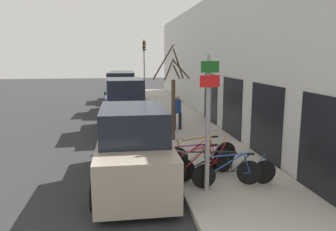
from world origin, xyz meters
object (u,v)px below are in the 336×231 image
at_px(signpost, 208,120).
at_px(bicycle_1, 216,169).
at_px(street_tree, 173,97).
at_px(traffic_light, 144,62).
at_px(parked_car_1, 125,109).
at_px(parked_car_3, 122,88).
at_px(bicycle_3, 199,164).
at_px(bicycle_0, 235,172).
at_px(bicycle_5, 202,154).
at_px(bicycle_4, 193,160).
at_px(parked_car_2, 122,94).
at_px(parked_car_0, 134,149).
at_px(bicycle_2, 202,165).
at_px(pedestrian_near, 177,110).

distance_m(signpost, bicycle_1, 1.52).
xyz_separation_m(street_tree, traffic_light, (-0.22, 11.00, 1.18)).
distance_m(parked_car_1, parked_car_3, 10.97).
bearing_deg(bicycle_3, bicycle_0, -169.84).
height_order(bicycle_5, street_tree, street_tree).
bearing_deg(bicycle_4, bicycle_5, -45.08).
xyz_separation_m(parked_car_2, parked_car_3, (0.13, 5.31, -0.08)).
bearing_deg(parked_car_0, bicycle_1, -15.68).
xyz_separation_m(bicycle_2, parked_car_3, (-1.82, 17.61, 0.50)).
xyz_separation_m(signpost, parked_car_0, (-1.76, 1.05, -0.96)).
bearing_deg(parked_car_2, parked_car_3, 91.16).
bearing_deg(parked_car_3, bicycle_0, -83.72).
xyz_separation_m(bicycle_2, bicycle_3, (-0.04, 0.23, -0.03)).
height_order(bicycle_3, parked_car_1, parked_car_1).
relative_size(bicycle_3, parked_car_2, 0.45).
relative_size(signpost, bicycle_2, 1.54).
bearing_deg(street_tree, bicycle_2, -89.65).
bearing_deg(bicycle_4, bicycle_2, -171.39).
xyz_separation_m(parked_car_1, street_tree, (1.89, -2.19, 0.74)).
bearing_deg(parked_car_2, parked_car_0, -86.84).
bearing_deg(parked_car_1, signpost, -78.57).
bearing_deg(bicycle_1, pedestrian_near, 14.02).
relative_size(signpost, bicycle_1, 1.46).
bearing_deg(parked_car_3, traffic_light, -55.45).
height_order(parked_car_1, street_tree, street_tree).
bearing_deg(parked_car_1, bicycle_2, -76.40).
relative_size(parked_car_2, street_tree, 1.14).
relative_size(bicycle_1, street_tree, 0.61).
bearing_deg(bicycle_4, street_tree, -3.86).
bearing_deg(bicycle_3, signpost, 145.76).
height_order(parked_car_0, parked_car_2, parked_car_2).
xyz_separation_m(bicycle_2, bicycle_4, (-0.11, 0.56, -0.03)).
xyz_separation_m(pedestrian_near, traffic_light, (-0.71, 9.24, 1.97)).
xyz_separation_m(bicycle_0, bicycle_1, (-0.42, 0.26, 0.01)).
distance_m(bicycle_5, parked_car_0, 2.23).
xyz_separation_m(bicycle_5, street_tree, (-0.28, 3.50, 1.30)).
distance_m(parked_car_0, parked_car_1, 6.36).
distance_m(bicycle_2, parked_car_1, 6.94).
height_order(bicycle_0, parked_car_0, parked_car_0).
relative_size(bicycle_5, parked_car_0, 0.48).
xyz_separation_m(bicycle_3, parked_car_1, (-1.87, 6.42, 0.60)).
bearing_deg(bicycle_5, bicycle_4, 124.77).
bearing_deg(street_tree, pedestrian_near, 74.56).
height_order(parked_car_3, street_tree, street_tree).
relative_size(bicycle_1, bicycle_3, 1.19).
distance_m(bicycle_2, traffic_light, 15.66).
bearing_deg(bicycle_3, bicycle_1, 177.48).
bearing_deg(bicycle_5, street_tree, -8.26).
distance_m(parked_car_1, street_tree, 2.98).
distance_m(signpost, parked_car_0, 2.26).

